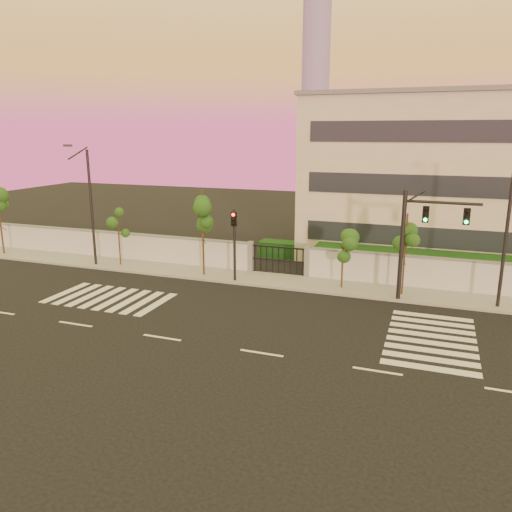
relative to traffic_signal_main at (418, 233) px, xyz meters
The scene contains 15 objects.
ground 11.70m from the traffic_signal_main, 122.38° to the right, with size 120.00×120.00×0.00m, color black.
sidewalk 7.20m from the traffic_signal_main, 168.23° to the left, with size 60.00×3.00×0.15m, color gray.
perimeter_wall 7.05m from the traffic_signal_main, 154.74° to the left, with size 60.00×0.36×2.20m.
hedge_row 7.91m from the traffic_signal_main, 130.79° to the left, with size 41.00×4.25×1.80m.
institutional_building 13.26m from the traffic_signal_main, 76.21° to the left, with size 24.40×12.40×12.25m.
distant_skyscraper 285.79m from the traffic_signal_main, 104.67° to the left, with size 16.00×16.00×118.00m.
road_markings 10.12m from the traffic_signal_main, 143.52° to the right, with size 57.00×7.62×0.02m.
street_tree_b 20.30m from the traffic_signal_main, behind, with size 1.29×1.03×4.27m.
street_tree_c 13.48m from the traffic_signal_main, behind, with size 1.63×1.30×5.82m.
street_tree_d 4.57m from the traffic_signal_main, 166.44° to the left, with size 1.36×1.08×3.66m.
street_tree_e 1.22m from the traffic_signal_main, 123.73° to the left, with size 1.38×1.10×4.95m.
traffic_signal_main is the anchor object (origin of this frame).
traffic_signal_secondary 11.07m from the traffic_signal_main, behind, with size 0.37×0.35×4.81m.
streetlight_west 22.05m from the traffic_signal_main, behind, with size 0.52×2.09×8.68m.
streetlight_east 4.53m from the traffic_signal_main, ahead, with size 0.53×2.13×8.87m.
Camera 1 is at (6.67, -19.13, 9.48)m, focal length 35.00 mm.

